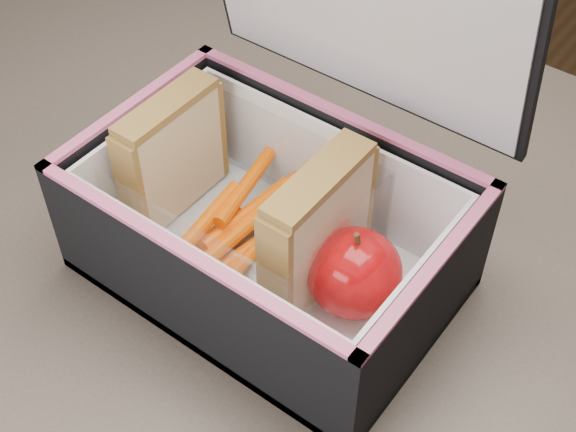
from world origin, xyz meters
name	(u,v)px	position (x,y,z in m)	size (l,w,h in m)	color
kitchen_table	(298,364)	(0.00, 0.00, 0.66)	(1.20, 0.80, 0.75)	brown
lunch_bag	(272,219)	(-0.03, 0.01, 0.81)	(0.28, 0.22, 0.28)	black
plastic_tub	(242,207)	(-0.07, 0.01, 0.80)	(0.19, 0.13, 0.08)	white
sandwich_left	(172,154)	(-0.14, 0.01, 0.82)	(0.03, 0.09, 0.10)	#CABA81
sandwich_right	(318,230)	(0.01, 0.01, 0.82)	(0.03, 0.10, 0.11)	#CABA81
carrot_sticks	(243,222)	(-0.07, 0.02, 0.78)	(0.06, 0.16, 0.03)	#E06900
paper_napkin	(359,300)	(0.04, 0.02, 0.77)	(0.07, 0.07, 0.01)	white
red_apple	(354,273)	(0.04, 0.01, 0.80)	(0.09, 0.09, 0.07)	#860409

